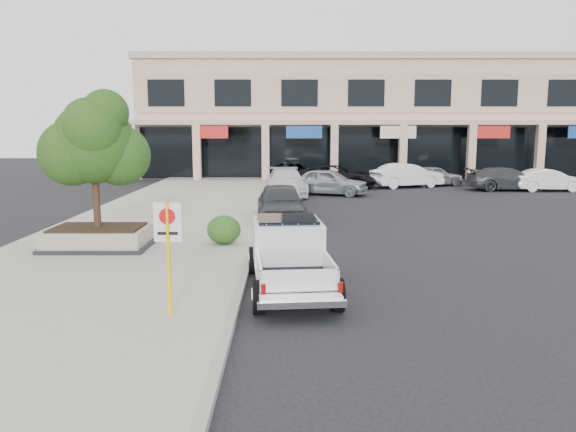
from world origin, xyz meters
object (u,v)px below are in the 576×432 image
object	(u,v)px
no_parking_sign	(168,243)
lot_car_f	(549,180)
curb_car_a	(281,203)
curb_car_b	(283,193)
lot_car_d	(334,177)
curb_car_c	(286,182)
lot_car_e	(433,176)
lot_car_a	(329,182)
lot_car_c	(507,179)
lot_car_b	(407,175)
pickup_truck	(290,257)
planter	(98,237)
planter_tree	(99,143)
curb_car_d	(292,173)

from	to	relation	value
no_parking_sign	lot_car_f	bearing A→B (deg)	52.02
no_parking_sign	curb_car_a	xyz separation A→B (m)	(2.09, 12.22, -0.83)
curb_car_b	lot_car_d	xyz separation A→B (m)	(3.28, 8.72, 0.06)
curb_car_c	lot_car_e	size ratio (longest dim) A/B	1.31
curb_car_b	lot_car_d	bearing A→B (deg)	67.45
lot_car_a	lot_car_c	size ratio (longest dim) A/B	0.91
lot_car_e	curb_car_b	bearing A→B (deg)	117.62
curb_car_a	lot_car_d	world-z (taller)	curb_car_a
curb_car_b	curb_car_c	distance (m)	4.55
curb_car_a	lot_car_b	size ratio (longest dim) A/B	0.98
pickup_truck	lot_car_e	distance (m)	26.62
curb_car_c	planter	bearing A→B (deg)	-115.92
planter_tree	lot_car_f	xyz separation A→B (m)	(22.05, 17.21, -2.72)
lot_car_a	lot_car_e	size ratio (longest dim) A/B	1.12
planter_tree	lot_car_f	bearing A→B (deg)	37.96
lot_car_d	curb_car_a	bearing A→B (deg)	176.23
planter	curb_car_a	distance (m)	8.09
curb_car_a	curb_car_d	size ratio (longest dim) A/B	0.88
curb_car_b	lot_car_d	distance (m)	9.32
planter	curb_car_b	bearing A→B (deg)	61.31
lot_car_a	lot_car_e	world-z (taller)	lot_car_a
lot_car_c	lot_car_e	world-z (taller)	lot_car_c
lot_car_d	lot_car_e	distance (m)	6.96
curb_car_c	curb_car_a	bearing A→B (deg)	-95.76
curb_car_a	lot_car_d	size ratio (longest dim) A/B	0.87
pickup_truck	lot_car_c	world-z (taller)	pickup_truck
lot_car_d	lot_car_b	bearing A→B (deg)	-74.96
planter_tree	curb_car_b	size ratio (longest dim) A/B	0.94
pickup_truck	lot_car_b	bearing A→B (deg)	66.72
curb_car_c	lot_car_a	distance (m)	2.53
lot_car_c	lot_car_d	bearing A→B (deg)	79.80
curb_car_a	curb_car_d	xyz separation A→B (m)	(0.58, 16.62, -0.06)
curb_car_b	lot_car_b	distance (m)	12.22
pickup_truck	curb_car_b	distance (m)	14.64
lot_car_c	curb_car_a	bearing A→B (deg)	127.78
lot_car_b	lot_car_f	xyz separation A→B (m)	(8.34, -2.26, -0.10)
pickup_truck	lot_car_b	distance (m)	25.03
lot_car_c	lot_car_b	bearing A→B (deg)	70.17
no_parking_sign	curb_car_b	world-z (taller)	no_parking_sign
lot_car_a	lot_car_b	distance (m)	6.93
curb_car_b	lot_car_c	bearing A→B (deg)	25.58
lot_car_c	lot_car_f	xyz separation A→B (m)	(2.42, -0.44, -0.04)
planter	pickup_truck	world-z (taller)	pickup_truck
planter	curb_car_a	world-z (taller)	curb_car_a
lot_car_e	lot_car_d	bearing A→B (deg)	84.04
planter	curb_car_c	size ratio (longest dim) A/B	0.60
pickup_truck	lot_car_c	bearing A→B (deg)	52.89
curb_car_b	curb_car_d	distance (m)	11.90
planter	no_parking_sign	distance (m)	7.48
curb_car_b	lot_car_e	distance (m)	14.28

